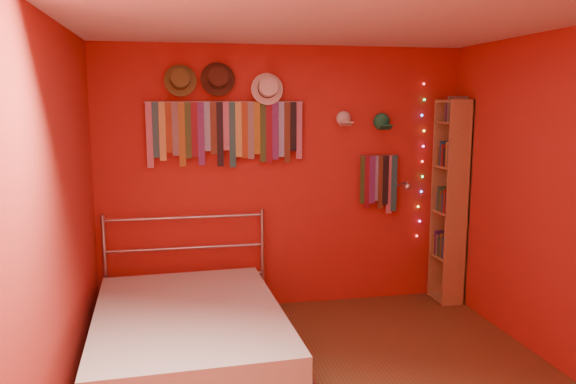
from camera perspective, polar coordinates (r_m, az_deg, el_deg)
back_wall at (r=5.38m, az=-0.42°, el=1.37°), size 3.50×0.02×2.50m
right_wall at (r=4.49m, az=26.68°, el=-1.13°), size 0.02×3.50×2.50m
left_wall at (r=3.64m, az=-22.97°, el=-3.09°), size 0.02×3.50×2.50m
ceiling at (r=3.66m, az=4.92°, el=17.36°), size 3.50×3.50×0.02m
tie_rack at (r=5.19m, az=-6.28°, el=6.32°), size 1.45×0.03×0.60m
small_tie_rack at (r=5.57m, az=9.26°, el=1.15°), size 0.40×0.03×0.58m
fedora_olive at (r=5.14m, az=-10.88°, el=11.16°), size 0.29×0.16×0.28m
fedora_brown at (r=5.15m, az=-7.12°, el=11.42°), size 0.31×0.17×0.30m
fedora_white at (r=5.20m, az=-2.08°, el=10.52°), size 0.30×0.16×0.29m
cap_white at (r=5.41m, az=5.66°, el=7.43°), size 0.16×0.20×0.16m
cap_green at (r=5.54m, az=9.49°, el=7.07°), size 0.17×0.22×0.17m
fairy_lights at (r=5.74m, az=13.42°, el=3.03°), size 0.06×0.02×1.54m
reading_lamp at (r=5.50m, az=11.90°, el=0.57°), size 0.07×0.30×0.09m
bookshelf at (r=5.75m, az=16.46°, el=-0.84°), size 0.25×0.34×2.00m
bed at (r=4.46m, az=-10.01°, el=-14.05°), size 1.56×2.05×0.98m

